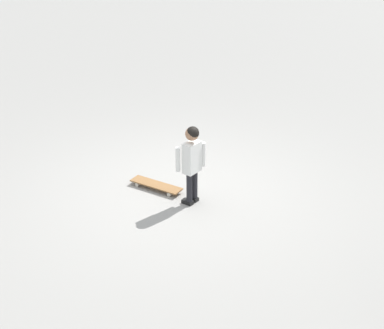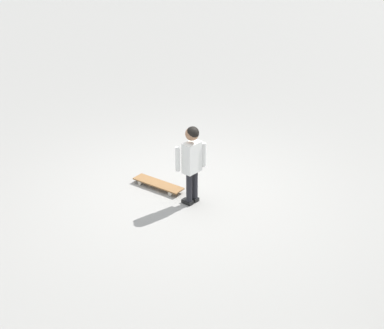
# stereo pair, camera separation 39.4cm
# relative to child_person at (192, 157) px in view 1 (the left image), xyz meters

# --- Properties ---
(ground_plane) EXTENTS (50.00, 50.00, 0.00)m
(ground_plane) POSITION_rel_child_person_xyz_m (-0.36, -0.10, -0.66)
(ground_plane) COLOR gray
(child_person) EXTENTS (0.27, 0.40, 1.06)m
(child_person) POSITION_rel_child_person_xyz_m (0.00, 0.00, 0.00)
(child_person) COLOR black
(child_person) RESTS_ON ground
(skateboard) EXTENTS (0.65, 0.69, 0.07)m
(skateboard) POSITION_rel_child_person_xyz_m (-0.45, -0.41, -0.60)
(skateboard) COLOR olive
(skateboard) RESTS_ON ground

